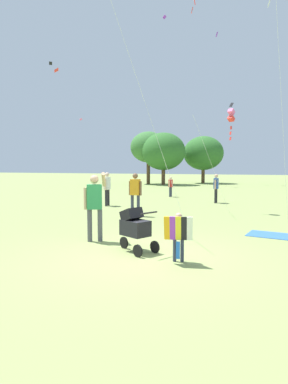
# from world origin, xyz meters

# --- Properties ---
(ground_plane) EXTENTS (120.00, 120.00, 0.00)m
(ground_plane) POSITION_xyz_m (0.00, 0.00, 0.00)
(ground_plane) COLOR #849351
(child_with_butterfly_kite) EXTENTS (0.59, 0.39, 1.02)m
(child_with_butterfly_kite) POSITION_xyz_m (0.86, -0.23, 0.62)
(child_with_butterfly_kite) COLOR #33384C
(child_with_butterfly_kite) RESTS_ON ground
(person_adult_flyer) EXTENTS (0.57, 0.65, 1.82)m
(person_adult_flyer) POSITION_xyz_m (-1.59, 0.98, 1.05)
(person_adult_flyer) COLOR #4C4C51
(person_adult_flyer) RESTS_ON ground
(stroller) EXTENTS (1.08, 0.86, 1.03)m
(stroller) POSITION_xyz_m (-0.26, 0.31, 0.61)
(stroller) COLOR black
(stroller) RESTS_ON ground
(kite_orange_delta) EXTENTS (1.50, 2.03, 4.33)m
(kite_orange_delta) POSITION_xyz_m (1.56, 7.57, 4.00)
(kite_orange_delta) COLOR pink
(kite_orange_delta) RESTS_ON ground
(distant_kites_cluster) EXTENTS (22.01, 10.95, 10.02)m
(distant_kites_cluster) POSITION_xyz_m (-1.59, 23.70, 11.47)
(distant_kites_cluster) COLOR purple
(person_red_shirt) EXTENTS (0.23, 0.39, 1.25)m
(person_red_shirt) POSITION_xyz_m (-2.18, 13.23, 0.74)
(person_red_shirt) COLOR #33384C
(person_red_shirt) RESTS_ON ground
(person_sitting_far) EXTENTS (0.24, 0.48, 1.51)m
(person_sitting_far) POSITION_xyz_m (0.77, 10.74, 0.89)
(person_sitting_far) COLOR #232328
(person_sitting_far) RESTS_ON ground
(person_couple_left) EXTENTS (0.54, 0.26, 1.68)m
(person_couple_left) POSITION_xyz_m (-1.91, 5.38, 0.99)
(person_couple_left) COLOR #33384C
(person_couple_left) RESTS_ON ground
(person_kid_running) EXTENTS (0.24, 0.52, 1.63)m
(person_kid_running) POSITION_xyz_m (-4.20, 7.98, 0.96)
(person_kid_running) COLOR #232328
(person_kid_running) RESTS_ON ground
(picnic_blanket) EXTENTS (1.36, 1.17, 0.02)m
(picnic_blanket) POSITION_xyz_m (2.87, 3.10, 0.01)
(picnic_blanket) COLOR #3366B2
(picnic_blanket) RESTS_ON ground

